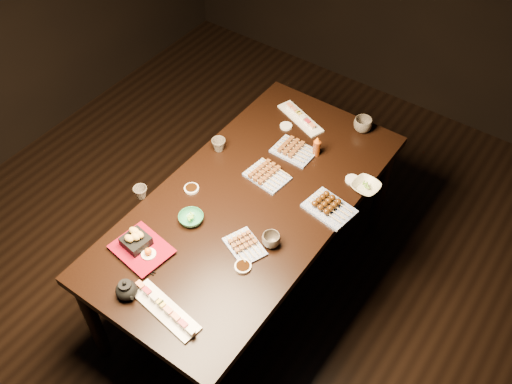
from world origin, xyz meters
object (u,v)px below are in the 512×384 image
(dining_table, at_px, (251,244))
(teapot, at_px, (126,289))
(tempura_tray, at_px, (141,245))
(edamame_bowl_cream, at_px, (366,187))
(sushi_platter_near, at_px, (165,308))
(teacup_near_left, at_px, (141,192))
(yakitori_plate_center, at_px, (267,174))
(condiment_bottle, at_px, (317,146))
(sushi_platter_far, at_px, (301,117))
(edamame_bowl_green, at_px, (191,218))
(teacup_far_right, at_px, (363,125))
(teacup_mid_right, at_px, (271,240))
(teacup_far_left, at_px, (219,145))
(yakitori_plate_right, at_px, (245,244))
(yakitori_plate_left, at_px, (294,148))

(dining_table, distance_m, teapot, 0.89)
(dining_table, xyz_separation_m, teapot, (-0.12, -0.77, 0.42))
(tempura_tray, bearing_deg, dining_table, 75.02)
(edamame_bowl_cream, relative_size, tempura_tray, 0.54)
(sushi_platter_near, bearing_deg, teacup_near_left, 149.30)
(yakitori_plate_center, relative_size, condiment_bottle, 1.71)
(dining_table, xyz_separation_m, edamame_bowl_cream, (0.44, 0.41, 0.39))
(sushi_platter_far, bearing_deg, edamame_bowl_green, 108.95)
(sushi_platter_far, bearing_deg, teacup_far_right, -139.46)
(edamame_bowl_green, xyz_separation_m, edamame_bowl_cream, (0.60, 0.69, -0.00))
(edamame_bowl_cream, distance_m, teacup_mid_right, 0.61)
(sushi_platter_near, distance_m, sushi_platter_far, 1.43)
(sushi_platter_far, bearing_deg, dining_table, 121.52)
(teacup_near_left, bearing_deg, yakitori_plate_center, 47.48)
(sushi_platter_near, xyz_separation_m, tempura_tray, (-0.31, 0.18, 0.03))
(teacup_near_left, relative_size, teacup_far_left, 0.91)
(teacup_near_left, xyz_separation_m, condiment_bottle, (0.57, 0.79, 0.03))
(edamame_bowl_cream, distance_m, tempura_tray, 1.18)
(yakitori_plate_center, bearing_deg, yakitori_plate_right, -61.30)
(sushi_platter_near, relative_size, teacup_far_left, 4.61)
(dining_table, bearing_deg, condiment_bottle, 90.45)
(yakitori_plate_right, height_order, teacup_mid_right, teacup_mid_right)
(tempura_tray, bearing_deg, sushi_platter_far, 93.04)
(edamame_bowl_green, distance_m, teacup_far_left, 0.52)
(yakitori_plate_right, bearing_deg, dining_table, 143.34)
(yakitori_plate_right, bearing_deg, teapot, -95.34)
(yakitori_plate_right, distance_m, teacup_far_right, 1.07)
(yakitori_plate_left, relative_size, teacup_mid_right, 2.54)
(yakitori_plate_center, height_order, teacup_near_left, teacup_near_left)
(sushi_platter_far, bearing_deg, teacup_near_left, 91.65)
(sushi_platter_near, bearing_deg, tempura_tray, 157.34)
(dining_table, distance_m, tempura_tray, 0.74)
(teacup_near_left, distance_m, condiment_bottle, 0.97)
(dining_table, relative_size, teacup_far_left, 22.88)
(teacup_mid_right, relative_size, teacup_far_left, 1.13)
(teacup_far_left, bearing_deg, tempura_tray, -80.29)
(dining_table, relative_size, teacup_far_right, 17.09)
(tempura_tray, distance_m, condiment_bottle, 1.09)
(tempura_tray, relative_size, condiment_bottle, 2.08)
(sushi_platter_far, height_order, yakitori_plate_left, yakitori_plate_left)
(sushi_platter_far, relative_size, teacup_far_right, 3.16)
(yakitori_plate_left, bearing_deg, condiment_bottle, 28.12)
(dining_table, height_order, yakitori_plate_center, yakitori_plate_center)
(teacup_far_left, bearing_deg, yakitori_plate_right, -41.84)
(dining_table, bearing_deg, sushi_platter_near, -72.47)
(teacup_near_left, height_order, teacup_far_left, teacup_far_left)
(yakitori_plate_center, relative_size, teacup_far_right, 2.07)
(teacup_far_right, bearing_deg, dining_table, -104.44)
(sushi_platter_far, relative_size, teapot, 2.85)
(teapot, bearing_deg, teacup_near_left, 147.20)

